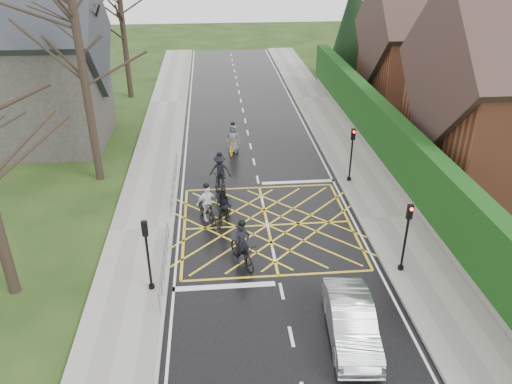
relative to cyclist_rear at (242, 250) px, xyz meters
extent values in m
plane|color=black|center=(1.41, 2.96, -0.68)|extent=(120.00, 120.00, 0.00)
cube|color=black|center=(1.41, 2.96, -0.68)|extent=(9.00, 80.00, 0.01)
cube|color=gray|center=(7.41, 2.96, -0.61)|extent=(3.00, 80.00, 0.15)
cube|color=gray|center=(-4.59, 2.96, -0.61)|extent=(3.00, 80.00, 0.15)
cube|color=slate|center=(9.16, 8.96, -0.33)|extent=(0.50, 38.00, 0.70)
cube|color=#0F360E|center=(9.16, 8.96, 1.42)|extent=(0.90, 38.00, 2.80)
cube|color=brown|center=(16.16, 20.96, 2.32)|extent=(9.00, 8.00, 6.00)
cube|color=#372521|center=(16.16, 20.96, 5.22)|extent=(9.80, 8.80, 8.80)
cylinder|color=black|center=(12.16, 28.96, -0.08)|extent=(0.50, 0.50, 1.20)
cone|color=black|center=(12.16, 28.96, 4.32)|extent=(4.60, 4.60, 10.00)
cube|color=#2D2B28|center=(-12.09, 14.96, 2.82)|extent=(8.00, 7.00, 7.00)
cube|color=#26282D|center=(-12.09, 14.96, 6.22)|extent=(8.80, 7.80, 7.80)
cylinder|color=black|center=(-7.59, 8.96, 4.82)|extent=(0.44, 0.44, 11.00)
cylinder|color=black|center=(-8.59, 16.96, 5.32)|extent=(0.44, 0.44, 12.00)
cylinder|color=black|center=(-7.89, 24.96, 4.32)|extent=(0.44, 0.44, 10.00)
cylinder|color=slate|center=(-3.24, -0.54, 0.32)|extent=(0.05, 5.00, 0.05)
cylinder|color=slate|center=(-3.24, -0.54, -0.13)|extent=(0.04, 5.00, 0.04)
cylinder|color=slate|center=(-3.24, -3.04, -0.18)|extent=(0.04, 0.04, 1.00)
cylinder|color=slate|center=(-3.24, 1.96, -0.18)|extent=(0.04, 0.04, 1.00)
cylinder|color=slate|center=(-3.24, 6.96, 0.32)|extent=(0.05, 6.00, 0.05)
cylinder|color=slate|center=(-3.24, 6.96, -0.13)|extent=(0.04, 6.00, 0.04)
cylinder|color=slate|center=(-3.24, 3.96, -0.18)|extent=(0.04, 0.04, 1.00)
cylinder|color=slate|center=(-3.24, 9.96, -0.18)|extent=(0.04, 0.04, 1.00)
cylinder|color=black|center=(6.51, 7.16, 0.82)|extent=(0.10, 0.10, 3.00)
cylinder|color=black|center=(6.51, 7.16, -0.53)|extent=(0.24, 0.24, 0.30)
cube|color=black|center=(6.51, 7.16, 2.22)|extent=(0.22, 0.16, 0.62)
sphere|color=#FF0C0C|center=(6.51, 7.04, 2.40)|extent=(0.14, 0.14, 0.14)
cylinder|color=black|center=(6.51, -1.24, 0.82)|extent=(0.10, 0.10, 3.00)
cylinder|color=black|center=(6.51, -1.24, -0.53)|extent=(0.24, 0.24, 0.30)
cube|color=black|center=(6.51, -1.24, 2.22)|extent=(0.22, 0.16, 0.62)
sphere|color=#FF0C0C|center=(6.51, -1.36, 2.40)|extent=(0.14, 0.14, 0.14)
cylinder|color=black|center=(-3.69, -1.54, 0.82)|extent=(0.10, 0.10, 3.00)
cylinder|color=black|center=(-3.69, -1.54, -0.53)|extent=(0.24, 0.24, 0.30)
cube|color=black|center=(-3.69, -1.54, 2.22)|extent=(0.22, 0.16, 0.62)
sphere|color=#FF0C0C|center=(-3.69, -1.42, 2.40)|extent=(0.14, 0.14, 0.14)
imported|color=black|center=(0.00, -0.03, -0.11)|extent=(1.52, 2.29, 1.14)
imported|color=black|center=(0.00, 0.07, 0.28)|extent=(0.83, 0.69, 1.94)
sphere|color=black|center=(0.00, 0.07, 1.27)|extent=(0.30, 0.30, 0.30)
imported|color=black|center=(-0.67, 3.40, -0.12)|extent=(1.21, 1.93, 1.12)
imported|color=black|center=(-0.67, 3.50, 0.18)|extent=(1.02, 0.92, 1.72)
sphere|color=black|center=(-0.67, 3.50, 1.06)|extent=(0.27, 0.27, 0.27)
imported|color=black|center=(-0.73, 7.32, -0.14)|extent=(1.20, 2.20, 1.10)
imported|color=black|center=(-0.73, 7.42, 0.25)|extent=(1.33, 0.96, 1.86)
sphere|color=black|center=(-0.73, 7.42, 1.20)|extent=(0.29, 0.29, 0.29)
imported|color=black|center=(-1.46, 3.65, -0.08)|extent=(1.33, 2.08, 1.21)
imported|color=white|center=(-1.46, 3.75, 0.24)|extent=(1.18, 0.85, 1.86)
sphere|color=black|center=(-1.46, 3.75, 1.19)|extent=(0.29, 0.29, 0.29)
imported|color=gold|center=(0.23, 12.08, -0.14)|extent=(1.17, 2.18, 1.09)
imported|color=#5A5D62|center=(0.23, 12.18, 0.24)|extent=(1.01, 0.78, 1.85)
sphere|color=black|center=(0.23, 12.18, 1.18)|extent=(0.29, 0.29, 0.29)
imported|color=#B7B8BF|center=(3.43, -4.76, 0.02)|extent=(1.85, 4.40, 1.41)
camera|label=1|loc=(-1.03, -17.50, 11.95)|focal=35.00mm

